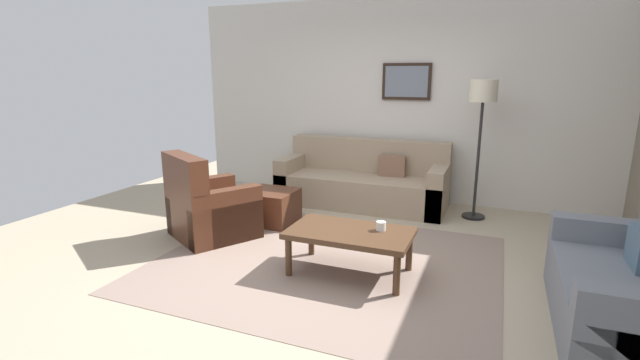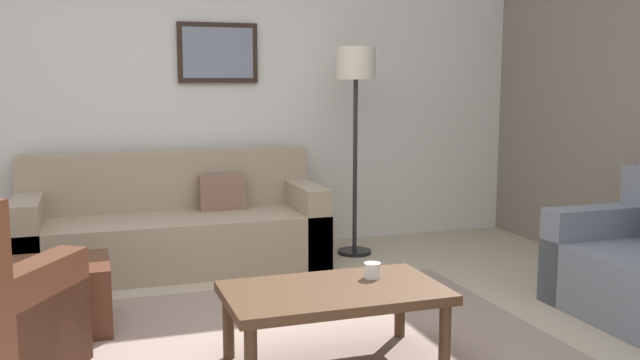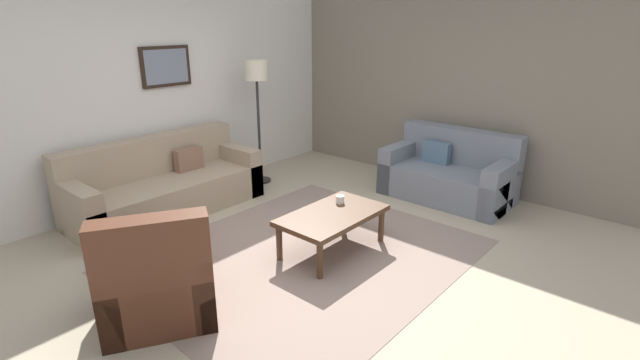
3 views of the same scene
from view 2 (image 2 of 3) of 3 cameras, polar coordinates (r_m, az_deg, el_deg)
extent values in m
cube|color=silver|center=(5.96, -10.36, 7.65)|extent=(6.00, 0.12, 2.80)
cube|color=gray|center=(5.47, -11.83, -5.00)|extent=(2.27, 0.89, 0.42)
cube|color=gray|center=(5.75, -12.29, -2.05)|extent=(2.27, 0.24, 0.88)
cube|color=gray|center=(5.44, -22.79, -4.49)|extent=(0.20, 0.89, 0.62)
cube|color=gray|center=(5.66, -1.38, -3.35)|extent=(0.20, 0.89, 0.62)
cube|color=brown|center=(5.57, -8.05, -1.02)|extent=(0.36, 0.12, 0.28)
cube|color=slate|center=(5.01, 22.28, -5.51)|extent=(0.88, 0.20, 0.62)
cube|color=#4C2819|center=(3.56, -22.76, -11.20)|extent=(0.54, 0.77, 0.60)
cube|color=#4C2819|center=(4.35, -20.55, -8.94)|extent=(0.56, 0.56, 0.40)
cylinder|color=#472D1C|center=(3.57, 10.22, -12.69)|extent=(0.06, 0.06, 0.36)
cylinder|color=#472D1C|center=(3.71, -7.54, -11.78)|extent=(0.06, 0.06, 0.36)
cylinder|color=#472D1C|center=(4.00, 6.59, -10.26)|extent=(0.06, 0.06, 0.36)
cube|color=#472D1C|center=(3.53, 1.15, -9.25)|extent=(1.10, 0.64, 0.05)
cylinder|color=white|center=(3.70, 4.32, -7.41)|extent=(0.09, 0.09, 0.08)
cylinder|color=black|center=(5.87, 2.85, -5.91)|extent=(0.28, 0.28, 0.03)
cylinder|color=#262626|center=(5.73, 2.90, 0.99)|extent=(0.04, 0.04, 1.45)
cylinder|color=beige|center=(5.69, 2.96, 9.56)|extent=(0.32, 0.32, 0.26)
cube|color=black|center=(5.91, -8.40, 10.30)|extent=(0.66, 0.04, 0.49)
cube|color=slate|center=(5.89, -8.37, 10.31)|extent=(0.58, 0.01, 0.41)
camera|label=1|loc=(2.38, 83.60, 9.20)|focal=25.13mm
camera|label=3|loc=(2.28, -97.29, 18.84)|focal=25.71mm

